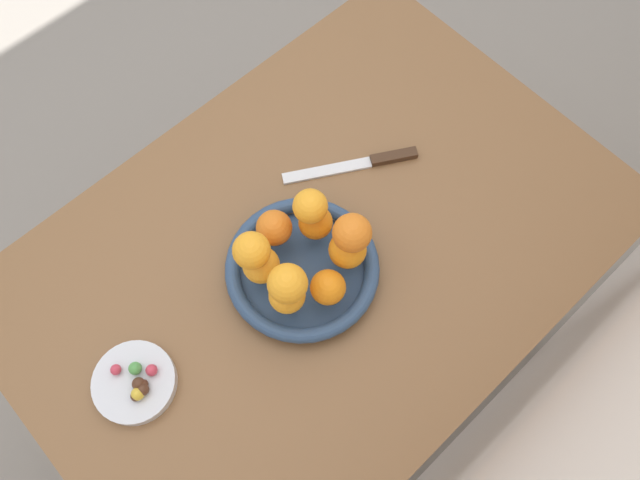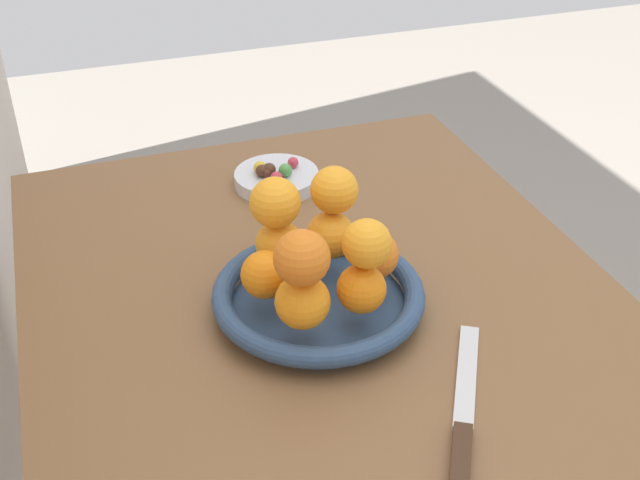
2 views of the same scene
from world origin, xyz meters
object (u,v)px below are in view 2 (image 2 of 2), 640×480
object	(u,v)px
candy_ball_4	(257,168)
candy_ball_5	(293,163)
dining_table	(343,385)
candy_dish	(277,179)
orange_6	(302,258)
candy_ball_6	(276,178)
candy_ball_3	(269,170)
candy_ball_2	(285,170)
orange_2	(303,302)
knife	(464,417)
orange_0	(279,244)
fruit_bowl	(318,297)
orange_4	(374,255)
candy_ball_7	(257,168)
orange_1	(265,275)
orange_5	(330,235)
orange_7	(275,202)
candy_ball_0	(267,173)
candy_ball_1	(261,171)
orange_8	(367,244)
orange_3	(361,289)
orange_9	(334,190)

from	to	relation	value
candy_ball_4	candy_ball_5	xyz separation A→B (m)	(-0.00, -0.06, 0.00)
dining_table	candy_dish	xyz separation A→B (m)	(0.38, -0.03, 0.10)
orange_6	candy_ball_6	world-z (taller)	orange_6
candy_ball_3	candy_ball_2	bearing A→B (deg)	-114.45
candy_ball_6	orange_2	bearing A→B (deg)	168.46
orange_2	candy_ball_5	xyz separation A→B (m)	(0.40, -0.11, -0.04)
knife	orange_0	bearing A→B (deg)	21.95
fruit_bowl	orange_4	xyz separation A→B (m)	(-0.00, -0.07, 0.05)
candy_ball_4	candy_ball_7	size ratio (longest dim) A/B	0.82
orange_1	candy_ball_6	size ratio (longest dim) A/B	3.07
orange_1	dining_table	bearing A→B (deg)	-122.16
orange_0	orange_5	bearing A→B (deg)	-92.83
candy_dish	candy_ball_6	size ratio (longest dim) A/B	6.97
orange_7	candy_ball_7	distance (m)	0.30
dining_table	orange_0	bearing A→B (deg)	23.84
orange_5	orange_6	size ratio (longest dim) A/B	0.98
orange_7	candy_ball_4	bearing A→B (deg)	-9.67
candy_dish	orange_4	world-z (taller)	orange_4
orange_0	orange_7	size ratio (longest dim) A/B	0.95
orange_4	candy_ball_0	distance (m)	0.33
orange_4	candy_ball_1	world-z (taller)	orange_4
orange_1	candy_ball_4	bearing A→B (deg)	-13.17
orange_7	candy_ball_4	distance (m)	0.30
orange_1	candy_ball_5	xyz separation A→B (m)	(0.34, -0.14, -0.04)
candy_ball_3	knife	distance (m)	0.56
orange_5	orange_0	bearing A→B (deg)	87.17
orange_1	orange_8	world-z (taller)	orange_8
orange_7	knife	size ratio (longest dim) A/B	0.27
candy_ball_7	candy_ball_6	bearing A→B (deg)	-152.24
fruit_bowl	orange_7	world-z (taller)	orange_7
orange_3	orange_9	size ratio (longest dim) A/B	0.97
fruit_bowl	candy_ball_5	size ratio (longest dim) A/B	15.07
candy_ball_3	candy_ball_5	size ratio (longest dim) A/B	1.19
orange_4	candy_ball_5	xyz separation A→B (m)	(0.34, -0.00, -0.04)
candy_dish	candy_ball_6	distance (m)	0.04
orange_8	candy_ball_2	xyz separation A→B (m)	(0.37, -0.01, -0.10)
orange_6	orange_8	distance (m)	0.08
fruit_bowl	orange_3	distance (m)	0.08
candy_dish	candy_ball_4	world-z (taller)	candy_ball_4
orange_3	orange_8	size ratio (longest dim) A/B	1.02
dining_table	orange_3	world-z (taller)	orange_3
candy_ball_5	candy_ball_7	world-z (taller)	candy_ball_7
orange_1	orange_6	bearing A→B (deg)	-162.05
orange_2	orange_3	bearing A→B (deg)	-86.64
orange_8	candy_ball_5	distance (m)	0.41
candy_ball_3	candy_ball_7	size ratio (longest dim) A/B	0.99
orange_8	knife	world-z (taller)	orange_8
candy_dish	candy_ball_2	bearing A→B (deg)	-146.92
candy_ball_3	candy_ball_6	distance (m)	0.03
candy_ball_2	knife	world-z (taller)	candy_ball_2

